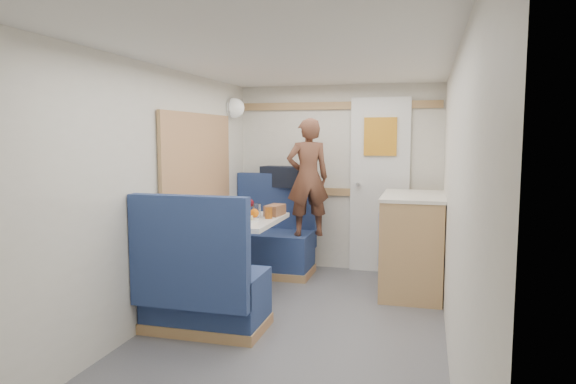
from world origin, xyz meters
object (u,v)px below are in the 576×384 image
(dinette_table, at_px, (243,235))
(cheese_block, at_px, (247,218))
(dome_light, at_px, (235,108))
(orange_fruit, at_px, (254,213))
(tumbler_left, at_px, (210,219))
(bench_near, at_px, (203,292))
(tumbler_mid, at_px, (244,207))
(duffel_bag, at_px, (283,177))
(bread_loaf, at_px, (275,210))
(pepper_grinder, at_px, (247,214))
(bench_far, at_px, (271,245))
(beer_glass, at_px, (269,213))
(wine_glass, at_px, (250,204))
(tumbler_right, at_px, (257,210))
(tray, at_px, (237,222))
(galley_counter, at_px, (412,243))
(person, at_px, (308,177))

(dinette_table, distance_m, cheese_block, 0.26)
(dome_light, height_order, orange_fruit, dome_light)
(tumbler_left, bearing_deg, bench_near, -72.92)
(orange_fruit, xyz_separation_m, tumbler_mid, (-0.24, 0.40, -0.01))
(duffel_bag, bearing_deg, bread_loaf, -65.01)
(bread_loaf, bearing_deg, pepper_grinder, -122.25)
(bench_far, xyz_separation_m, tumbler_mid, (-0.12, -0.49, 0.47))
(bench_near, relative_size, beer_glass, 10.06)
(wine_glass, height_order, tumbler_mid, wine_glass)
(tumbler_mid, xyz_separation_m, tumbler_right, (0.22, -0.25, 0.01))
(bench_near, distance_m, dome_light, 2.28)
(dome_light, distance_m, orange_fruit, 1.40)
(bench_near, bearing_deg, beer_glass, 76.37)
(tray, distance_m, cheese_block, 0.10)
(galley_counter, relative_size, cheese_block, 9.92)
(tumbler_mid, height_order, tumbler_right, tumbler_right)
(tray, xyz_separation_m, tumbler_mid, (-0.15, 0.60, 0.04))
(tumbler_left, bearing_deg, bread_loaf, 59.22)
(wine_glass, xyz_separation_m, bread_loaf, (0.19, 0.16, -0.07))
(bench_far, xyz_separation_m, orange_fruit, (0.12, -0.89, 0.48))
(duffel_bag, relative_size, pepper_grinder, 5.21)
(tumbler_left, xyz_separation_m, tumbler_mid, (0.03, 0.75, 0.00))
(bench_far, distance_m, beer_glass, 0.96)
(bench_near, bearing_deg, tumbler_right, 84.60)
(beer_glass, relative_size, bread_loaf, 0.44)
(tumbler_left, bearing_deg, wine_glass, 68.74)
(tray, distance_m, beer_glass, 0.35)
(dome_light, height_order, beer_glass, dome_light)
(galley_counter, xyz_separation_m, tumbler_right, (-1.37, -0.43, 0.31))
(orange_fruit, bearing_deg, tumbler_left, -127.62)
(bread_loaf, bearing_deg, dinette_table, -131.40)
(duffel_bag, bearing_deg, beer_glass, -66.93)
(bread_loaf, bearing_deg, tumbler_left, -120.78)
(bench_near, distance_m, tray, 0.77)
(pepper_grinder, height_order, bread_loaf, bread_loaf)
(dinette_table, distance_m, tray, 0.28)
(wine_glass, bearing_deg, duffel_bag, 88.49)
(dinette_table, distance_m, bench_far, 0.90)
(cheese_block, relative_size, pepper_grinder, 1.03)
(bench_far, height_order, person, person)
(tray, height_order, tumbler_left, tumbler_left)
(tumbler_right, bearing_deg, bread_loaf, 45.45)
(tray, distance_m, tumbler_mid, 0.62)
(duffel_bag, xyz_separation_m, orange_fruit, (0.06, -1.14, -0.23))
(dome_light, height_order, tumbler_left, dome_light)
(tumbler_left, bearing_deg, tumbler_mid, 87.94)
(duffel_bag, distance_m, tray, 1.37)
(pepper_grinder, bearing_deg, bench_far, 93.10)
(bench_near, distance_m, tumbler_mid, 1.33)
(dinette_table, xyz_separation_m, wine_glass, (0.03, 0.10, 0.28))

